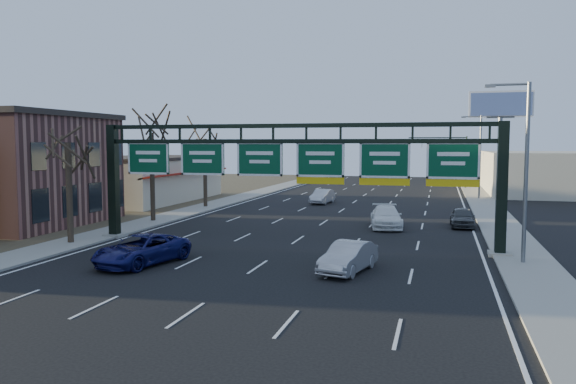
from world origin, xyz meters
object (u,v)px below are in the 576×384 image
(car_silver_sedan, at_px, (348,257))
(car_blue_suv, at_px, (142,250))
(sign_gantry, at_px, (292,167))
(car_white_wagon, at_px, (386,217))

(car_silver_sedan, bearing_deg, car_blue_suv, -161.32)
(sign_gantry, relative_size, car_blue_suv, 4.62)
(car_blue_suv, bearing_deg, sign_gantry, 62.73)
(sign_gantry, relative_size, car_white_wagon, 4.70)
(sign_gantry, bearing_deg, car_silver_sedan, -53.94)
(car_white_wagon, bearing_deg, sign_gantry, -126.64)
(car_blue_suv, distance_m, car_silver_sedan, 10.28)
(sign_gantry, xyz_separation_m, car_blue_suv, (-5.94, -6.94, -3.89))
(car_blue_suv, xyz_separation_m, car_silver_sedan, (10.23, 1.05, -0.04))
(car_white_wagon, bearing_deg, car_blue_suv, -132.65)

